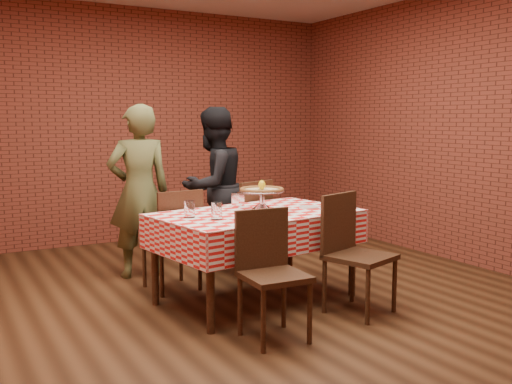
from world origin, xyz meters
TOP-DOWN VIEW (x-y plane):
  - ground at (0.00, 0.00)m, footprint 6.00×6.00m
  - back_wall at (0.00, 3.00)m, footprint 5.50×0.00m
  - table at (0.19, 0.09)m, footprint 1.76×1.22m
  - tablecloth at (0.19, 0.09)m, footprint 1.81×1.26m
  - pizza_stand at (0.25, 0.10)m, footprint 0.41×0.41m
  - pizza at (0.25, 0.10)m, footprint 0.39×0.39m
  - lemon at (0.25, 0.10)m, footprint 0.06×0.06m
  - water_glass_left at (-0.26, -0.08)m, footprint 0.10×0.10m
  - water_glass_right at (-0.41, 0.10)m, footprint 0.10×0.10m
  - side_plate at (0.70, 0.05)m, footprint 0.19×0.19m
  - sweetener_packet_a at (0.76, 0.01)m, footprint 0.06×0.06m
  - sweetener_packet_b at (0.86, 0.08)m, footprint 0.05×0.04m
  - condiment_caddy at (0.18, 0.40)m, footprint 0.12×0.11m
  - chair_near_left at (-0.14, -0.75)m, footprint 0.43×0.43m
  - chair_near_right at (0.74, -0.60)m, footprint 0.57×0.57m
  - chair_far_left at (-0.31, 0.75)m, footprint 0.47×0.47m
  - chair_far_right at (0.47, 0.90)m, footprint 0.58×0.58m
  - diner_olive at (-0.42, 1.31)m, footprint 0.64×0.45m
  - diner_black at (0.39, 1.36)m, footprint 0.98×0.88m

SIDE VIEW (x-z plane):
  - ground at x=0.00m, z-range 0.00..0.00m
  - table at x=0.19m, z-range 0.00..0.75m
  - chair_near_left at x=-0.14m, z-range 0.00..0.90m
  - chair_far_left at x=-0.31m, z-range 0.00..0.91m
  - chair_near_right at x=0.74m, z-range 0.00..0.94m
  - chair_far_right at x=0.47m, z-range 0.00..0.94m
  - tablecloth at x=0.19m, z-range 0.48..0.76m
  - sweetener_packet_a at x=0.76m, z-range 0.76..0.76m
  - sweetener_packet_b at x=0.86m, z-range 0.76..0.76m
  - side_plate at x=0.70m, z-range 0.76..0.77m
  - condiment_caddy at x=0.18m, z-range 0.76..0.89m
  - water_glass_left at x=-0.26m, z-range 0.76..0.89m
  - water_glass_right at x=-0.41m, z-range 0.76..0.89m
  - diner_black at x=0.39m, z-range 0.00..1.65m
  - diner_olive at x=-0.42m, z-range 0.00..1.67m
  - pizza_stand at x=0.25m, z-range 0.76..0.93m
  - pizza at x=0.25m, z-range 0.92..0.95m
  - lemon at x=0.25m, z-range 0.94..1.02m
  - back_wall at x=0.00m, z-range -1.30..4.20m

